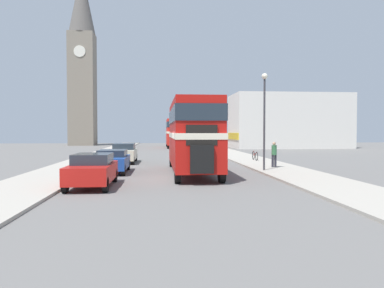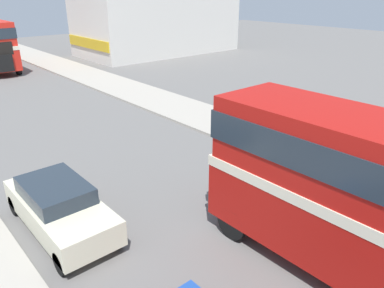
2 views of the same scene
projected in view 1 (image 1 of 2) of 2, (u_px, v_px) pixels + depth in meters
name	position (u px, v px, depth m)	size (l,w,h in m)	color
ground_plane	(178.00, 179.00, 19.29)	(120.00, 120.00, 0.00)	slate
sidewalk_right	(304.00, 177.00, 19.89)	(3.50, 120.00, 0.12)	#A8A093
sidewalk_left	(43.00, 180.00, 18.70)	(3.50, 120.00, 0.12)	#A8A093
double_decker_bus	(192.00, 131.00, 21.97)	(2.43, 10.28, 4.16)	#B2140F
bus_distant	(175.00, 131.00, 56.82)	(2.53, 9.45, 4.28)	red
car_parked_near	(92.00, 170.00, 16.67)	(1.79, 4.10, 1.48)	red
car_parked_mid	(112.00, 161.00, 22.38)	(1.81, 4.20, 1.36)	#1E479E
car_parked_far	(124.00, 153.00, 29.43)	(1.81, 4.55, 1.52)	beige
pedestrian_walking	(274.00, 153.00, 24.59)	(0.34, 0.34, 1.66)	#282833
bicycle_on_pavement	(255.00, 156.00, 30.60)	(0.05, 1.76, 0.78)	black
street_lamp	(264.00, 107.00, 22.60)	(0.36, 0.36, 5.86)	#38383D
church_tower	(82.00, 55.00, 65.64)	(4.56, 4.56, 30.98)	gray
shop_building_block	(288.00, 121.00, 56.41)	(17.05, 8.55, 8.00)	silver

